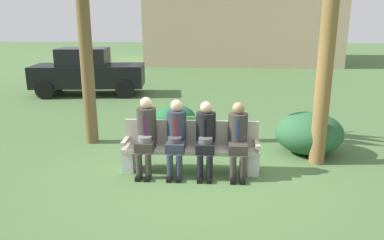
{
  "coord_description": "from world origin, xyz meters",
  "views": [
    {
      "loc": [
        0.22,
        -6.27,
        2.64
      ],
      "look_at": [
        -0.25,
        0.34,
        0.85
      ],
      "focal_mm": 34.74,
      "sensor_mm": 36.0,
      "label": 1
    }
  ],
  "objects": [
    {
      "name": "parked_car_near",
      "position": [
        -4.48,
        6.81,
        0.84
      ],
      "size": [
        4.06,
        2.08,
        1.68
      ],
      "color": "black",
      "rests_on": "ground"
    },
    {
      "name": "seated_man_centerright",
      "position": [
        0.02,
        -0.14,
        0.72
      ],
      "size": [
        0.34,
        0.72,
        1.29
      ],
      "color": "black",
      "rests_on": "ground"
    },
    {
      "name": "shrub_mid_lawn",
      "position": [
        -0.81,
        2.49,
        0.31
      ],
      "size": [
        1.0,
        0.91,
        0.62
      ],
      "primitive_type": "ellipsoid",
      "color": "#1E6434",
      "rests_on": "ground"
    },
    {
      "name": "seated_man_leftmost",
      "position": [
        -1.03,
        -0.13,
        0.75
      ],
      "size": [
        0.34,
        0.72,
        1.35
      ],
      "color": "#38332D",
      "rests_on": "ground"
    },
    {
      "name": "shrub_near_bench",
      "position": [
        2.08,
        1.07,
        0.42
      ],
      "size": [
        1.36,
        1.24,
        0.85
      ],
      "primitive_type": "ellipsoid",
      "color": "#295934",
      "rests_on": "ground"
    },
    {
      "name": "seated_man_centerleft",
      "position": [
        -0.5,
        -0.13,
        0.73
      ],
      "size": [
        0.34,
        0.72,
        1.31
      ],
      "color": "#2D3342",
      "rests_on": "ground"
    },
    {
      "name": "shrub_far_lawn",
      "position": [
        -0.35,
        1.82,
        0.26
      ],
      "size": [
        0.84,
        0.77,
        0.53
      ],
      "primitive_type": "ellipsoid",
      "color": "#326E28",
      "rests_on": "ground"
    },
    {
      "name": "park_bench",
      "position": [
        -0.25,
        0.0,
        0.44
      ],
      "size": [
        2.41,
        0.44,
        0.9
      ],
      "color": "#B7AD9E",
      "rests_on": "ground"
    },
    {
      "name": "ground_plane",
      "position": [
        0.0,
        0.0,
        0.0
      ],
      "size": [
        80.0,
        80.0,
        0.0
      ],
      "primitive_type": "plane",
      "color": "#496B3B"
    },
    {
      "name": "seated_man_rightmost",
      "position": [
        0.57,
        -0.13,
        0.72
      ],
      "size": [
        0.34,
        0.72,
        1.28
      ],
      "color": "#38332D",
      "rests_on": "ground"
    }
  ]
}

